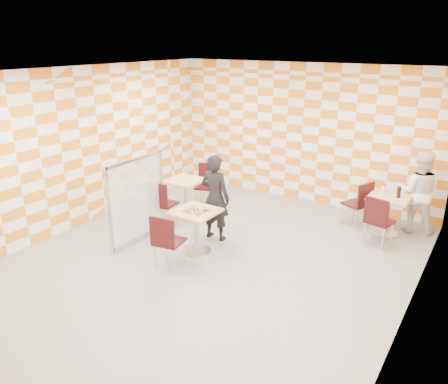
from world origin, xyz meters
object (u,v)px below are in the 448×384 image
at_px(chair_main_front, 166,238).
at_px(chair_second_front, 378,218).
at_px(chair_empty_far, 207,181).
at_px(second_table, 388,209).
at_px(chair_second_side, 360,201).
at_px(chair_empty_near, 162,201).
at_px(main_table, 196,224).
at_px(soda_bottle, 399,192).
at_px(partition, 137,200).
at_px(sport_bottle, 383,189).
at_px(man_dark, 215,198).
at_px(man_white, 418,192).
at_px(empty_table, 185,191).

xyz_separation_m(chair_main_front, chair_second_front, (2.53, 2.62, 0.00)).
bearing_deg(chair_empty_far, second_table, 8.85).
distance_m(chair_second_side, chair_empty_near, 3.79).
bearing_deg(main_table, chair_main_front, -90.44).
bearing_deg(chair_second_front, chair_main_front, -134.07).
bearing_deg(chair_empty_far, soda_bottle, 8.72).
relative_size(chair_second_front, partition, 0.60).
distance_m(main_table, sport_bottle, 3.51).
bearing_deg(chair_main_front, main_table, 89.56).
bearing_deg(partition, soda_bottle, 35.60).
height_order(chair_second_front, soda_bottle, soda_bottle).
bearing_deg(man_dark, chair_empty_near, 6.89).
relative_size(chair_main_front, chair_empty_near, 1.00).
height_order(chair_empty_far, soda_bottle, soda_bottle).
relative_size(main_table, chair_empty_far, 0.81).
distance_m(chair_second_side, man_dark, 2.81).
relative_size(second_table, chair_second_side, 0.81).
bearing_deg(soda_bottle, chair_main_front, -129.56).
height_order(chair_second_side, chair_empty_far, same).
height_order(second_table, man_white, man_white).
distance_m(main_table, partition, 1.17).
bearing_deg(chair_second_front, partition, -150.32).
height_order(chair_empty_near, man_white, man_white).
relative_size(main_table, partition, 0.48).
height_order(partition, man_white, man_white).
relative_size(chair_empty_far, sport_bottle, 4.62).
relative_size(man_dark, sport_bottle, 7.88).
relative_size(chair_second_side, chair_empty_near, 1.00).
xyz_separation_m(partition, soda_bottle, (3.80, 2.72, 0.06)).
xyz_separation_m(second_table, chair_main_front, (-2.55, -3.25, 0.04)).
bearing_deg(soda_bottle, man_white, 59.35).
height_order(chair_second_side, man_dark, man_dark).
distance_m(chair_empty_near, sport_bottle, 4.13).
bearing_deg(second_table, man_white, 48.21).
height_order(chair_second_front, chair_second_side, same).
bearing_deg(man_dark, chair_second_front, -155.22).
xyz_separation_m(chair_main_front, chair_empty_far, (-1.11, 2.68, 0.00)).
bearing_deg(man_white, partition, 29.95).
height_order(second_table, chair_second_side, chair_second_side).
xyz_separation_m(chair_second_front, chair_empty_far, (-3.65, 0.07, 0.00)).
bearing_deg(chair_main_front, chair_second_front, 45.93).
bearing_deg(man_white, chair_empty_far, 6.19).
distance_m(empty_table, chair_empty_far, 0.68).
xyz_separation_m(chair_second_side, man_white, (0.93, 0.42, 0.23)).
relative_size(chair_second_side, sport_bottle, 4.62).
bearing_deg(sport_bottle, main_table, -133.46).
bearing_deg(soda_bottle, sport_bottle, 171.50).
distance_m(second_table, chair_second_side, 0.52).
distance_m(partition, man_dark, 1.38).
xyz_separation_m(partition, sport_bottle, (3.52, 2.77, 0.05)).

